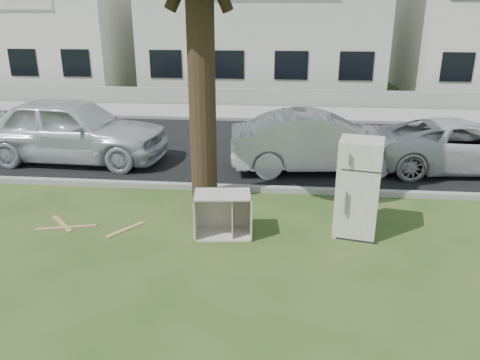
# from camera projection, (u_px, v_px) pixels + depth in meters

# --- Properties ---
(ground) EXTENTS (120.00, 120.00, 0.00)m
(ground) POSITION_uv_depth(u_px,v_px,m) (210.00, 240.00, 8.12)
(ground) COLOR #28491A
(road) EXTENTS (120.00, 7.00, 0.01)m
(road) POSITION_uv_depth(u_px,v_px,m) (243.00, 147.00, 13.74)
(road) COLOR black
(road) RESTS_ON ground
(kerb_near) EXTENTS (120.00, 0.18, 0.12)m
(kerb_near) POSITION_uv_depth(u_px,v_px,m) (228.00, 190.00, 10.42)
(kerb_near) COLOR gray
(kerb_near) RESTS_ON ground
(kerb_far) EXTENTS (120.00, 0.18, 0.12)m
(kerb_far) POSITION_uv_depth(u_px,v_px,m) (252.00, 121.00, 17.07)
(kerb_far) COLOR gray
(kerb_far) RESTS_ON ground
(sidewalk) EXTENTS (120.00, 2.80, 0.01)m
(sidewalk) POSITION_uv_depth(u_px,v_px,m) (255.00, 113.00, 18.42)
(sidewalk) COLOR gray
(sidewalk) RESTS_ON ground
(low_wall) EXTENTS (120.00, 0.15, 0.70)m
(low_wall) POSITION_uv_depth(u_px,v_px,m) (257.00, 97.00, 19.80)
(low_wall) COLOR gray
(low_wall) RESTS_ON ground
(townhouse_left) EXTENTS (10.20, 8.16, 7.04)m
(townhouse_left) POSITION_uv_depth(u_px,v_px,m) (36.00, 17.00, 24.45)
(townhouse_left) COLOR silver
(townhouse_left) RESTS_ON ground
(townhouse_center) EXTENTS (11.22, 8.16, 7.44)m
(townhouse_center) POSITION_uv_depth(u_px,v_px,m) (265.00, 13.00, 23.25)
(townhouse_center) COLOR beige
(townhouse_center) RESTS_ON ground
(fridge) EXTENTS (0.83, 0.80, 1.73)m
(fridge) POSITION_uv_depth(u_px,v_px,m) (358.00, 188.00, 8.10)
(fridge) COLOR beige
(fridge) RESTS_ON ground
(cabinet) EXTENTS (1.06, 0.73, 0.78)m
(cabinet) POSITION_uv_depth(u_px,v_px,m) (223.00, 214.00, 8.22)
(cabinet) COLOR beige
(cabinet) RESTS_ON ground
(plank_a) EXTENTS (1.07, 0.37, 0.02)m
(plank_a) POSITION_uv_depth(u_px,v_px,m) (66.00, 227.00, 8.59)
(plank_a) COLOR #A77D50
(plank_a) RESTS_ON ground
(plank_b) EXTENTS (0.67, 0.68, 0.02)m
(plank_b) POSITION_uv_depth(u_px,v_px,m) (62.00, 224.00, 8.74)
(plank_b) COLOR tan
(plank_b) RESTS_ON ground
(plank_c) EXTENTS (0.52, 0.71, 0.02)m
(plank_c) POSITION_uv_depth(u_px,v_px,m) (125.00, 230.00, 8.50)
(plank_c) COLOR tan
(plank_c) RESTS_ON ground
(car_center) EXTENTS (4.57, 2.09, 1.45)m
(car_center) POSITION_uv_depth(u_px,v_px,m) (320.00, 142.00, 11.53)
(car_center) COLOR silver
(car_center) RESTS_ON ground
(car_right) EXTENTS (4.67, 2.47, 1.25)m
(car_right) POSITION_uv_depth(u_px,v_px,m) (463.00, 145.00, 11.59)
(car_right) COLOR silver
(car_right) RESTS_ON ground
(car_left) EXTENTS (5.04, 2.20, 1.69)m
(car_left) POSITION_uv_depth(u_px,v_px,m) (72.00, 130.00, 12.23)
(car_left) COLOR silver
(car_left) RESTS_ON ground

